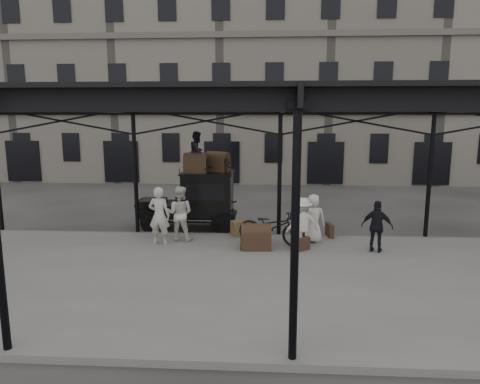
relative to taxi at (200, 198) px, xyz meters
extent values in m
plane|color=#383533|center=(2.94, -3.09, -1.20)|extent=(120.00, 120.00, 0.00)
cube|color=slate|center=(2.94, -5.09, -1.13)|extent=(28.00, 8.00, 0.15)
cylinder|color=black|center=(2.94, -1.09, 0.95)|extent=(0.14, 0.14, 4.30)
cylinder|color=black|center=(2.94, -8.89, 0.95)|extent=(0.14, 0.14, 4.30)
cube|color=black|center=(2.94, -1.09, 3.28)|extent=(22.00, 0.10, 0.45)
cube|color=black|center=(2.94, -8.89, 3.28)|extent=(22.00, 0.10, 0.45)
cube|color=black|center=(2.94, -4.79, 3.45)|extent=(22.50, 9.00, 0.08)
cube|color=silver|center=(2.94, -4.79, 3.52)|extent=(18.00, 7.00, 0.04)
cube|color=slate|center=(2.94, 14.91, 5.80)|extent=(64.00, 8.00, 14.00)
cylinder|color=black|center=(-1.68, -0.72, -0.80)|extent=(0.80, 0.10, 0.80)
cylinder|color=black|center=(-1.68, 0.72, -0.80)|extent=(0.80, 0.10, 0.80)
cylinder|color=black|center=(0.92, -0.72, -0.80)|extent=(0.80, 0.10, 0.80)
cylinder|color=black|center=(0.92, 0.72, -0.80)|extent=(0.80, 0.10, 0.80)
cube|color=black|center=(-0.43, 0.00, -0.65)|extent=(3.60, 1.25, 0.12)
cube|color=black|center=(-1.78, 0.00, -0.35)|extent=(0.90, 1.00, 0.55)
cube|color=black|center=(-2.25, 0.00, -0.35)|extent=(0.06, 0.70, 0.55)
cube|color=black|center=(-0.98, 0.00, -0.25)|extent=(0.70, 1.30, 0.10)
cube|color=black|center=(0.32, 0.00, 0.15)|extent=(1.80, 1.45, 1.55)
cube|color=black|center=(0.32, -0.73, 0.35)|extent=(1.40, 0.02, 0.60)
cube|color=black|center=(0.32, 0.00, 0.95)|extent=(1.90, 1.55, 0.06)
imported|color=beige|center=(-0.91, -2.49, -0.12)|extent=(0.71, 0.49, 1.87)
imported|color=silver|center=(-0.35, -2.00, -0.15)|extent=(0.94, 0.77, 1.81)
imported|color=beige|center=(4.01, -1.98, -0.26)|extent=(0.78, 0.52, 1.59)
imported|color=black|center=(5.82, -2.91, -0.27)|extent=(1.00, 0.70, 1.58)
imported|color=silver|center=(3.63, -2.60, -0.26)|extent=(1.14, 0.82, 1.58)
imported|color=black|center=(2.67, -2.32, -0.48)|extent=(2.33, 1.38, 1.16)
imported|color=black|center=(-0.03, -0.10, 1.72)|extent=(0.70, 0.83, 1.49)
cube|color=olive|center=(1.61, -1.29, -0.80)|extent=(0.73, 0.66, 0.50)
cube|color=#453220|center=(4.66, -1.29, -0.83)|extent=(0.23, 0.61, 0.45)
cube|color=#453220|center=(3.57, -2.94, -0.85)|extent=(0.57, 0.48, 0.40)
camera|label=1|loc=(2.45, -15.58, 2.97)|focal=32.00mm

